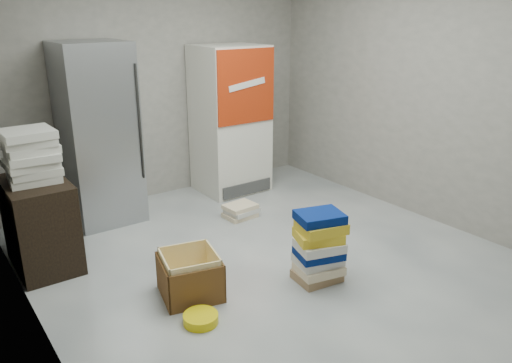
{
  "coord_description": "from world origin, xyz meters",
  "views": [
    {
      "loc": [
        -2.54,
        -2.99,
        2.2
      ],
      "look_at": [
        0.12,
        0.7,
        0.62
      ],
      "focal_mm": 35.0,
      "sensor_mm": 36.0,
      "label": 1
    }
  ],
  "objects_px": {
    "cardboard_box": "(190,278)",
    "phonebook_stack_main": "(319,247)",
    "coke_cooler": "(230,120)",
    "steel_fridge": "(98,134)",
    "wood_shelf": "(40,224)"
  },
  "relations": [
    {
      "from": "phonebook_stack_main",
      "to": "steel_fridge",
      "type": "bearing_deg",
      "value": 125.93
    },
    {
      "from": "steel_fridge",
      "to": "wood_shelf",
      "type": "distance_m",
      "value": 1.23
    },
    {
      "from": "steel_fridge",
      "to": "cardboard_box",
      "type": "bearing_deg",
      "value": -90.24
    },
    {
      "from": "steel_fridge",
      "to": "coke_cooler",
      "type": "bearing_deg",
      "value": -0.18
    },
    {
      "from": "cardboard_box",
      "to": "phonebook_stack_main",
      "type": "bearing_deg",
      "value": -10.16
    },
    {
      "from": "steel_fridge",
      "to": "phonebook_stack_main",
      "type": "xyz_separation_m",
      "value": [
        0.99,
        -2.37,
        -0.64
      ]
    },
    {
      "from": "phonebook_stack_main",
      "to": "cardboard_box",
      "type": "distance_m",
      "value": 1.09
    },
    {
      "from": "steel_fridge",
      "to": "cardboard_box",
      "type": "height_order",
      "value": "steel_fridge"
    },
    {
      "from": "steel_fridge",
      "to": "phonebook_stack_main",
      "type": "relative_size",
      "value": 3.06
    },
    {
      "from": "coke_cooler",
      "to": "cardboard_box",
      "type": "distance_m",
      "value": 2.66
    },
    {
      "from": "steel_fridge",
      "to": "cardboard_box",
      "type": "relative_size",
      "value": 3.47
    },
    {
      "from": "coke_cooler",
      "to": "cardboard_box",
      "type": "height_order",
      "value": "coke_cooler"
    },
    {
      "from": "wood_shelf",
      "to": "cardboard_box",
      "type": "relative_size",
      "value": 1.46
    },
    {
      "from": "coke_cooler",
      "to": "phonebook_stack_main",
      "type": "relative_size",
      "value": 2.9
    },
    {
      "from": "coke_cooler",
      "to": "phonebook_stack_main",
      "type": "height_order",
      "value": "coke_cooler"
    }
  ]
}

